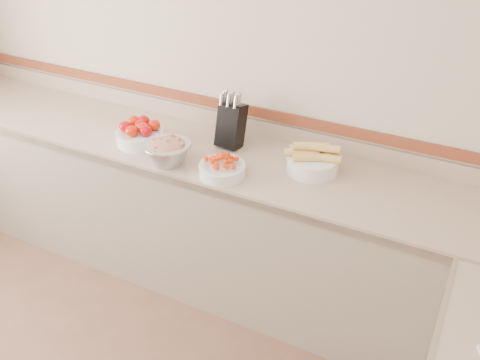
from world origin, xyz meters
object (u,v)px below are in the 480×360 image
at_px(knife_block, 231,124).
at_px(cherry_tomato_bowl, 222,168).
at_px(tomato_bowl, 140,133).
at_px(corn_bowl, 313,160).
at_px(rhubarb_bowl, 168,151).

height_order(knife_block, cherry_tomato_bowl, knife_block).
xyz_separation_m(tomato_bowl, cherry_tomato_bowl, (0.60, -0.10, -0.01)).
relative_size(tomato_bowl, corn_bowl, 0.90).
bearing_deg(rhubarb_bowl, knife_block, 58.89).
bearing_deg(cherry_tomato_bowl, tomato_bowl, 170.14).
bearing_deg(tomato_bowl, cherry_tomato_bowl, -9.86).
distance_m(corn_bowl, rhubarb_bowl, 0.77).
bearing_deg(cherry_tomato_bowl, corn_bowl, 32.74).
bearing_deg(rhubarb_bowl, tomato_bowl, 155.22).
bearing_deg(tomato_bowl, corn_bowl, 8.81).
bearing_deg(knife_block, corn_bowl, -6.38).
height_order(corn_bowl, rhubarb_bowl, corn_bowl).
relative_size(knife_block, rhubarb_bowl, 1.27).
bearing_deg(knife_block, rhubarb_bowl, -121.11).
height_order(knife_block, corn_bowl, knife_block).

